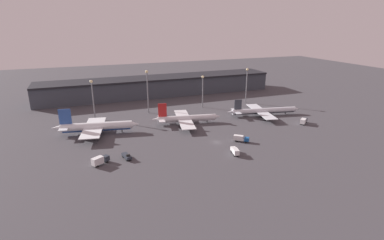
{
  "coord_description": "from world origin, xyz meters",
  "views": [
    {
      "loc": [
        -59.26,
        -121.39,
        55.73
      ],
      "look_at": [
        -5.3,
        19.77,
        6.0
      ],
      "focal_mm": 28.0,
      "sensor_mm": 36.0,
      "label": 1
    }
  ],
  "objects_px": {
    "airplane_2": "(263,111)",
    "service_vehicle_2": "(235,151)",
    "airplane_0": "(96,127)",
    "service_vehicle_1": "(100,160)",
    "service_vehicle_0": "(304,121)",
    "service_vehicle_4": "(241,138)",
    "service_vehicle_3": "(127,156)",
    "airplane_1": "(186,118)"
  },
  "relations": [
    {
      "from": "airplane_0",
      "to": "service_vehicle_1",
      "type": "relative_size",
      "value": 5.8
    },
    {
      "from": "airplane_0",
      "to": "service_vehicle_3",
      "type": "height_order",
      "value": "airplane_0"
    },
    {
      "from": "airplane_2",
      "to": "service_vehicle_1",
      "type": "relative_size",
      "value": 6.19
    },
    {
      "from": "airplane_2",
      "to": "service_vehicle_0",
      "type": "bearing_deg",
      "value": -49.8
    },
    {
      "from": "service_vehicle_0",
      "to": "service_vehicle_3",
      "type": "relative_size",
      "value": 1.07
    },
    {
      "from": "airplane_0",
      "to": "airplane_2",
      "type": "bearing_deg",
      "value": 9.09
    },
    {
      "from": "service_vehicle_3",
      "to": "service_vehicle_2",
      "type": "bearing_deg",
      "value": 61.3
    },
    {
      "from": "airplane_2",
      "to": "service_vehicle_2",
      "type": "bearing_deg",
      "value": -123.55
    },
    {
      "from": "service_vehicle_4",
      "to": "airplane_2",
      "type": "bearing_deg",
      "value": 81.67
    },
    {
      "from": "airplane_0",
      "to": "airplane_1",
      "type": "distance_m",
      "value": 49.33
    },
    {
      "from": "service_vehicle_0",
      "to": "service_vehicle_4",
      "type": "height_order",
      "value": "service_vehicle_0"
    },
    {
      "from": "service_vehicle_3",
      "to": "service_vehicle_1",
      "type": "bearing_deg",
      "value": -94.19
    },
    {
      "from": "airplane_2",
      "to": "service_vehicle_2",
      "type": "height_order",
      "value": "airplane_2"
    },
    {
      "from": "service_vehicle_1",
      "to": "service_vehicle_2",
      "type": "height_order",
      "value": "service_vehicle_1"
    },
    {
      "from": "service_vehicle_2",
      "to": "service_vehicle_4",
      "type": "xyz_separation_m",
      "value": [
        9.67,
        12.08,
        0.11
      ]
    },
    {
      "from": "service_vehicle_2",
      "to": "service_vehicle_4",
      "type": "relative_size",
      "value": 0.96
    },
    {
      "from": "airplane_1",
      "to": "service_vehicle_2",
      "type": "relative_size",
      "value": 5.75
    },
    {
      "from": "airplane_1",
      "to": "service_vehicle_4",
      "type": "bearing_deg",
      "value": -55.11
    },
    {
      "from": "airplane_1",
      "to": "service_vehicle_4",
      "type": "relative_size",
      "value": 5.54
    },
    {
      "from": "airplane_2",
      "to": "service_vehicle_2",
      "type": "xyz_separation_m",
      "value": [
        -44.44,
        -45.04,
        -1.23
      ]
    },
    {
      "from": "service_vehicle_4",
      "to": "airplane_0",
      "type": "bearing_deg",
      "value": -171.11
    },
    {
      "from": "service_vehicle_0",
      "to": "service_vehicle_1",
      "type": "height_order",
      "value": "service_vehicle_1"
    },
    {
      "from": "service_vehicle_3",
      "to": "service_vehicle_4",
      "type": "relative_size",
      "value": 0.94
    },
    {
      "from": "airplane_1",
      "to": "service_vehicle_1",
      "type": "xyz_separation_m",
      "value": [
        -50.58,
        -36.39,
        -1.07
      ]
    },
    {
      "from": "service_vehicle_2",
      "to": "airplane_0",
      "type": "bearing_deg",
      "value": 59.7
    },
    {
      "from": "airplane_1",
      "to": "service_vehicle_1",
      "type": "height_order",
      "value": "airplane_1"
    },
    {
      "from": "service_vehicle_0",
      "to": "service_vehicle_2",
      "type": "height_order",
      "value": "service_vehicle_0"
    },
    {
      "from": "airplane_0",
      "to": "service_vehicle_2",
      "type": "height_order",
      "value": "airplane_0"
    },
    {
      "from": "airplane_0",
      "to": "service_vehicle_4",
      "type": "distance_m",
      "value": 74.4
    },
    {
      "from": "airplane_0",
      "to": "airplane_1",
      "type": "xyz_separation_m",
      "value": [
        49.31,
        -1.21,
        -0.78
      ]
    },
    {
      "from": "service_vehicle_4",
      "to": "airplane_1",
      "type": "bearing_deg",
      "value": 152.02
    },
    {
      "from": "service_vehicle_3",
      "to": "airplane_1",
      "type": "bearing_deg",
      "value": 118.15
    },
    {
      "from": "airplane_0",
      "to": "airplane_1",
      "type": "height_order",
      "value": "airplane_0"
    },
    {
      "from": "service_vehicle_2",
      "to": "service_vehicle_1",
      "type": "bearing_deg",
      "value": 90.1
    },
    {
      "from": "airplane_0",
      "to": "service_vehicle_4",
      "type": "xyz_separation_m",
      "value": [
        64.85,
        -36.4,
        -2.07
      ]
    },
    {
      "from": "airplane_2",
      "to": "service_vehicle_4",
      "type": "xyz_separation_m",
      "value": [
        -34.77,
        -32.96,
        -1.12
      ]
    },
    {
      "from": "airplane_0",
      "to": "service_vehicle_2",
      "type": "xyz_separation_m",
      "value": [
        55.17,
        -48.48,
        -2.18
      ]
    },
    {
      "from": "service_vehicle_1",
      "to": "service_vehicle_3",
      "type": "distance_m",
      "value": 11.28
    },
    {
      "from": "airplane_0",
      "to": "service_vehicle_1",
      "type": "distance_m",
      "value": 37.67
    },
    {
      "from": "airplane_2",
      "to": "service_vehicle_3",
      "type": "height_order",
      "value": "airplane_2"
    },
    {
      "from": "service_vehicle_0",
      "to": "service_vehicle_3",
      "type": "bearing_deg",
      "value": 149.0
    },
    {
      "from": "airplane_0",
      "to": "service_vehicle_1",
      "type": "height_order",
      "value": "airplane_0"
    }
  ]
}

